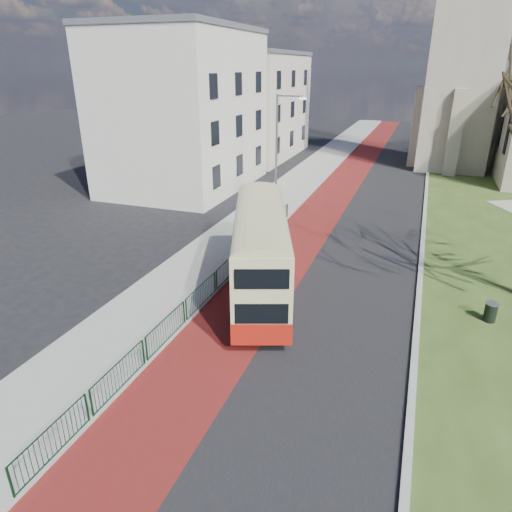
% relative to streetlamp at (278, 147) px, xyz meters
% --- Properties ---
extents(ground, '(160.00, 160.00, 0.00)m').
position_rel_streetlamp_xyz_m(ground, '(4.35, -18.00, -4.59)').
color(ground, black).
rests_on(ground, ground).
extents(road_carriageway, '(9.00, 120.00, 0.01)m').
position_rel_streetlamp_xyz_m(road_carriageway, '(5.85, 2.00, -4.59)').
color(road_carriageway, black).
rests_on(road_carriageway, ground).
extents(bus_lane, '(3.40, 120.00, 0.01)m').
position_rel_streetlamp_xyz_m(bus_lane, '(3.15, 2.00, -4.59)').
color(bus_lane, '#591414').
rests_on(bus_lane, ground).
extents(pavement_west, '(4.00, 120.00, 0.12)m').
position_rel_streetlamp_xyz_m(pavement_west, '(-0.65, 2.00, -4.53)').
color(pavement_west, gray).
rests_on(pavement_west, ground).
extents(kerb_west, '(0.25, 120.00, 0.13)m').
position_rel_streetlamp_xyz_m(kerb_west, '(1.35, 2.00, -4.53)').
color(kerb_west, '#999993').
rests_on(kerb_west, ground).
extents(kerb_east, '(0.25, 80.00, 0.13)m').
position_rel_streetlamp_xyz_m(kerb_east, '(10.45, 4.00, -4.53)').
color(kerb_east, '#999993').
rests_on(kerb_east, ground).
extents(pedestrian_railing, '(0.07, 24.00, 1.12)m').
position_rel_streetlamp_xyz_m(pedestrian_railing, '(1.40, -14.00, -4.04)').
color(pedestrian_railing, '#0B3217').
rests_on(pedestrian_railing, ground).
extents(street_block_near, '(10.30, 14.30, 13.00)m').
position_rel_streetlamp_xyz_m(street_block_near, '(-9.65, 4.00, 1.92)').
color(street_block_near, beige).
rests_on(street_block_near, ground).
extents(street_block_far, '(10.30, 16.30, 11.50)m').
position_rel_streetlamp_xyz_m(street_block_far, '(-9.65, 20.00, 1.17)').
color(street_block_far, beige).
rests_on(street_block_far, ground).
extents(streetlamp, '(2.13, 0.18, 8.00)m').
position_rel_streetlamp_xyz_m(streetlamp, '(0.00, 0.00, 0.00)').
color(streetlamp, gray).
rests_on(streetlamp, pavement_west).
extents(bus, '(5.43, 9.90, 4.06)m').
position_rel_streetlamp_xyz_m(bus, '(3.44, -13.59, -2.27)').
color(bus, '#A4190F').
rests_on(bus, ground).
extents(litter_bin, '(0.58, 0.58, 0.85)m').
position_rel_streetlamp_xyz_m(litter_bin, '(13.27, -12.60, -4.13)').
color(litter_bin, black).
rests_on(litter_bin, grass_green).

